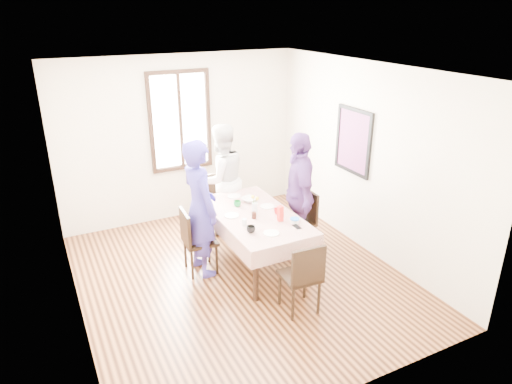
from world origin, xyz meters
TOP-DOWN VIEW (x-y plane):
  - ground at (0.00, 0.00)m, footprint 4.50×4.50m
  - back_wall at (0.00, 2.25)m, footprint 4.00×0.00m
  - right_wall at (2.00, 0.00)m, footprint 0.00×4.50m
  - window_frame at (0.00, 2.23)m, footprint 1.02×0.06m
  - window_pane at (0.00, 2.24)m, footprint 0.90×0.02m
  - art_poster at (1.98, 0.30)m, footprint 0.04×0.76m
  - dining_table at (0.33, 0.22)m, footprint 0.88×1.71m
  - tablecloth at (0.33, 0.22)m, footprint 1.00×1.83m
  - chair_left at (-0.40, 0.38)m, footprint 0.44×0.44m
  - chair_right at (1.06, 0.28)m, footprint 0.42×0.42m
  - chair_far at (0.33, 1.40)m, footprint 0.42×0.42m
  - chair_near at (0.33, -0.95)m, footprint 0.45×0.45m
  - person_left at (-0.38, 0.38)m, footprint 0.50×0.71m
  - person_far at (0.33, 1.38)m, footprint 0.92×0.76m
  - person_right at (1.04, 0.28)m, footprint 0.78×1.14m
  - mug_black at (0.05, -0.25)m, footprint 0.13×0.13m
  - mug_flag at (0.60, 0.09)m, footprint 0.10×0.10m
  - mug_green at (0.23, 0.56)m, footprint 0.11×0.11m
  - serving_bowl at (0.46, 0.65)m, footprint 0.30×0.30m
  - juice_carton at (0.54, -0.12)m, footprint 0.07×0.07m
  - butter_tub at (0.67, -0.26)m, footprint 0.10×0.10m
  - jam_jar at (0.26, 0.10)m, footprint 0.06×0.06m
  - drinking_glass at (0.06, -0.04)m, footprint 0.07×0.07m
  - smartphone at (0.64, -0.37)m, footprint 0.07×0.13m
  - flower_vase at (0.34, 0.24)m, footprint 0.08×0.08m
  - plate_left at (0.03, 0.31)m, footprint 0.20×0.20m
  - plate_right at (0.60, 0.36)m, footprint 0.20×0.20m
  - plate_far at (0.34, 0.91)m, footprint 0.20×0.20m
  - plate_near at (0.26, -0.39)m, footprint 0.20×0.20m
  - butter_lid at (0.67, -0.26)m, footprint 0.12×0.12m
  - flower_bunch at (0.34, 0.24)m, footprint 0.09×0.09m

SIDE VIEW (x-z plane):
  - ground at x=0.00m, z-range 0.00..0.00m
  - dining_table at x=0.33m, z-range 0.00..0.75m
  - chair_left at x=-0.40m, z-range 0.00..0.91m
  - chair_right at x=1.06m, z-range 0.00..0.91m
  - chair_far at x=0.33m, z-range 0.00..0.91m
  - chair_near at x=0.33m, z-range 0.00..0.91m
  - tablecloth at x=0.33m, z-range 0.75..0.76m
  - smartphone at x=0.64m, z-range 0.76..0.77m
  - plate_left at x=0.03m, z-range 0.76..0.77m
  - plate_right at x=0.60m, z-range 0.76..0.77m
  - plate_far at x=0.34m, z-range 0.76..0.77m
  - plate_near at x=0.26m, z-range 0.76..0.77m
  - butter_tub at x=0.67m, z-range 0.76..0.81m
  - serving_bowl at x=0.46m, z-range 0.76..0.82m
  - mug_flag at x=0.60m, z-range 0.76..0.84m
  - mug_green at x=0.23m, z-range 0.76..0.84m
  - mug_black at x=0.05m, z-range 0.76..0.85m
  - jam_jar at x=0.26m, z-range 0.76..0.85m
  - drinking_glass at x=0.06m, z-range 0.76..0.86m
  - butter_lid at x=0.67m, z-range 0.81..0.83m
  - flower_vase at x=0.34m, z-range 0.76..0.91m
  - juice_carton at x=0.54m, z-range 0.76..0.97m
  - person_far at x=0.33m, z-range 0.00..1.75m
  - person_right at x=1.04m, z-range 0.00..1.80m
  - person_left at x=-0.38m, z-range 0.00..1.85m
  - flower_bunch at x=0.34m, z-range 0.91..1.01m
  - back_wall at x=0.00m, z-range -0.65..3.35m
  - right_wall at x=2.00m, z-range -0.90..3.60m
  - art_poster at x=1.98m, z-range 1.07..2.03m
  - window_frame at x=0.00m, z-range 0.84..2.46m
  - window_pane at x=0.00m, z-range 0.90..2.40m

